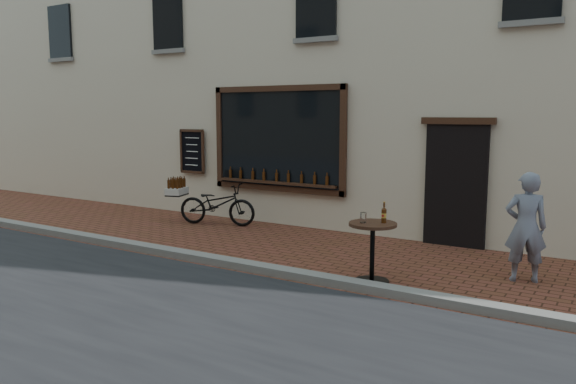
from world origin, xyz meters
The scene contains 6 objects.
ground centered at (0.00, 0.00, 0.00)m, with size 90.00×90.00×0.00m, color brown.
kerb centered at (0.00, 0.20, 0.06)m, with size 90.00×0.25×0.12m, color slate.
shop_building centered at (0.00, 6.50, 5.00)m, with size 28.00×6.20×10.00m.
cargo_bicycle centered at (-3.01, 2.70, 0.46)m, with size 2.05×1.08×0.97m.
bistro_table centered at (1.55, 0.60, 0.62)m, with size 0.68×0.68×1.16m.
pedestrian centered at (3.36, 1.82, 0.79)m, with size 0.58×0.38×1.58m, color slate.
Camera 1 is at (4.63, -6.60, 2.39)m, focal length 35.00 mm.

